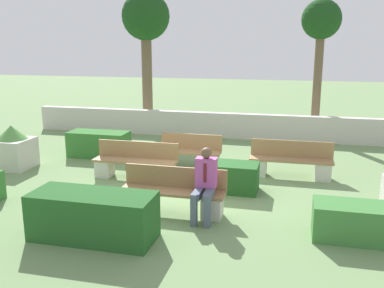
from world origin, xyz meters
TOP-DOWN VIEW (x-y plane):
  - ground_plane at (0.00, 0.00)m, footprint 60.00×60.00m
  - perimeter_wall at (0.00, 5.43)m, footprint 13.86×0.30m
  - bench_front at (0.14, -1.43)m, footprint 2.00×0.48m
  - bench_left_side at (-0.29, 1.58)m, footprint 1.62×0.48m
  - bench_right_side at (-1.33, 0.43)m, footprint 2.02×0.48m
  - bench_back at (2.26, 1.41)m, footprint 1.96×0.48m
  - person_seated_man at (0.79, -1.58)m, footprint 0.38×0.64m
  - hedge_block_near_right at (0.99, 0.09)m, footprint 1.23×0.70m
  - hedge_block_mid_right at (-0.82, -2.79)m, footprint 2.04×0.82m
  - hedge_block_far_left at (-3.07, 2.09)m, footprint 1.68×0.74m
  - hedge_block_far_right at (3.45, -1.79)m, footprint 1.54×0.70m
  - planter_corner_left at (-4.70, 0.50)m, footprint 0.91×0.91m
  - tree_leftmost at (-3.17, 6.53)m, footprint 1.74×1.74m
  - tree_center_left at (2.97, 6.44)m, footprint 1.30×1.30m

SIDE VIEW (x-z plane):
  - ground_plane at x=0.00m, z-range 0.00..0.00m
  - hedge_block_far_right at x=3.45m, z-range 0.00..0.60m
  - hedge_block_near_right at x=0.99m, z-range 0.00..0.62m
  - bench_left_side at x=-0.29m, z-range -0.11..0.75m
  - bench_back at x=2.26m, z-range -0.09..0.77m
  - bench_front at x=0.14m, z-range -0.09..0.77m
  - bench_right_side at x=-1.33m, z-range -0.09..0.77m
  - hedge_block_far_left at x=-3.07m, z-range 0.00..0.72m
  - hedge_block_mid_right at x=-0.82m, z-range 0.00..0.78m
  - perimeter_wall at x=0.00m, z-range 0.00..0.85m
  - planter_corner_left at x=-4.70m, z-range -0.03..1.09m
  - person_seated_man at x=0.79m, z-range 0.07..1.39m
  - tree_center_left at x=2.97m, z-range 1.39..5.97m
  - tree_leftmost at x=-3.17m, z-range 1.42..6.41m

